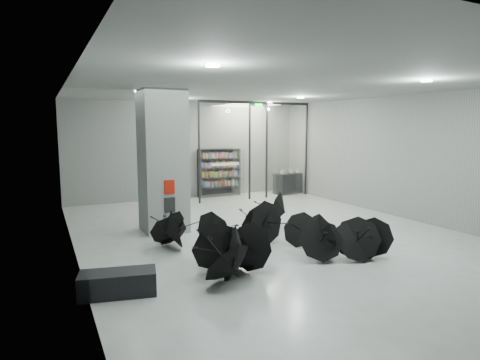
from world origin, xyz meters
name	(u,v)px	position (x,y,z in m)	size (l,w,h in m)	color
room	(275,132)	(0.00, 0.00, 2.84)	(14.00, 14.02, 4.01)	gray
column	(163,161)	(-2.50, 2.00, 2.00)	(1.20, 1.20, 4.00)	slate
fire_cabinet	(169,187)	(-2.50, 1.38, 1.35)	(0.28, 0.04, 0.38)	#A50A07
info_panel	(170,205)	(-2.50, 1.38, 0.85)	(0.30, 0.03, 0.42)	black
exit_sign	(259,106)	(2.40, 5.30, 3.82)	(0.30, 0.06, 0.15)	#0CE533
glass_partition	(256,146)	(2.39, 5.50, 2.18)	(5.06, 0.08, 4.00)	silver
bench	(118,283)	(-4.50, -2.14, 0.21)	(1.33, 0.57, 0.43)	black
bookshelf	(219,172)	(1.27, 6.75, 1.02)	(1.86, 0.37, 2.05)	black
shop_counter	(290,183)	(4.42, 6.05, 0.45)	(1.51, 0.61, 0.91)	black
umbrella_cluster	(260,243)	(-1.17, -1.34, 0.31)	(5.20, 4.97, 1.28)	black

